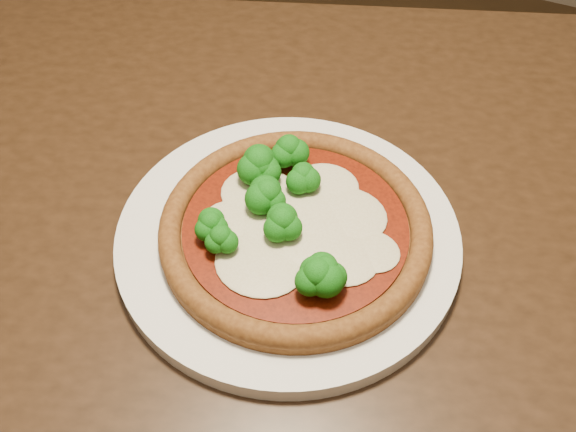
% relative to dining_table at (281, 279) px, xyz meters
% --- Properties ---
extents(dining_table, '(1.45, 1.22, 0.75)m').
position_rel_dining_table_xyz_m(dining_table, '(0.00, 0.00, 0.00)').
color(dining_table, black).
rests_on(dining_table, floor).
extents(plate, '(0.34, 0.34, 0.02)m').
position_rel_dining_table_xyz_m(plate, '(0.02, -0.02, 0.10)').
color(plate, silver).
rests_on(plate, dining_table).
extents(pizza, '(0.26, 0.26, 0.06)m').
position_rel_dining_table_xyz_m(pizza, '(0.02, -0.02, 0.13)').
color(pizza, brown).
rests_on(pizza, plate).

